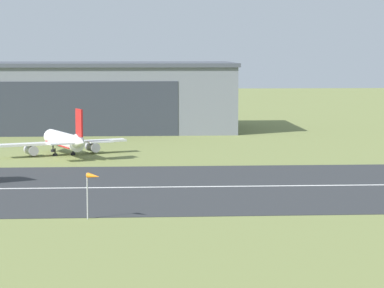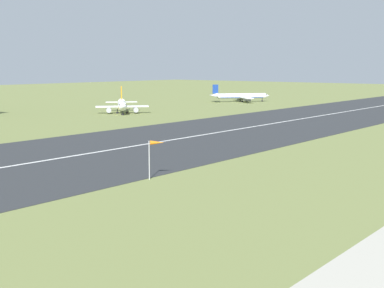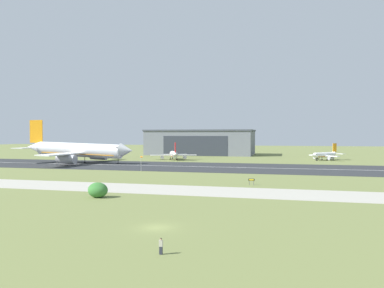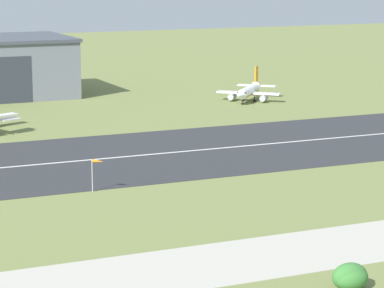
% 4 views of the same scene
% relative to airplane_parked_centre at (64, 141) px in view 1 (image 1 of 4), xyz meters
% --- Properties ---
extents(runway_strip, '(481.57, 44.97, 0.06)m').
position_rel_airplane_parked_centre_xyz_m(runway_strip, '(39.43, -39.03, -2.65)').
color(runway_strip, '#2B2D30').
rests_on(runway_strip, ground_plane).
extents(runway_centreline, '(433.41, 0.70, 0.01)m').
position_rel_airplane_parked_centre_xyz_m(runway_centreline, '(39.43, -39.03, -2.62)').
color(runway_centreline, silver).
rests_on(runway_centreline, runway_strip).
extents(hangar_building, '(67.98, 32.42, 16.05)m').
position_rel_airplane_parked_centre_xyz_m(hangar_building, '(2.41, 51.76, 5.36)').
color(hangar_building, slate).
rests_on(hangar_building, ground_plane).
extents(airplane_parked_centre, '(23.11, 21.80, 8.98)m').
position_rel_airplane_parked_centre_xyz_m(airplane_parked_centre, '(0.00, 0.00, 0.00)').
color(airplane_parked_centre, white).
rests_on(airplane_parked_centre, ground_plane).
extents(windsock_pole, '(1.76, 1.75, 5.36)m').
position_rel_airplane_parked_centre_xyz_m(windsock_pole, '(7.90, -62.80, 2.06)').
color(windsock_pole, '#B7B7BC').
rests_on(windsock_pole, ground_plane).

